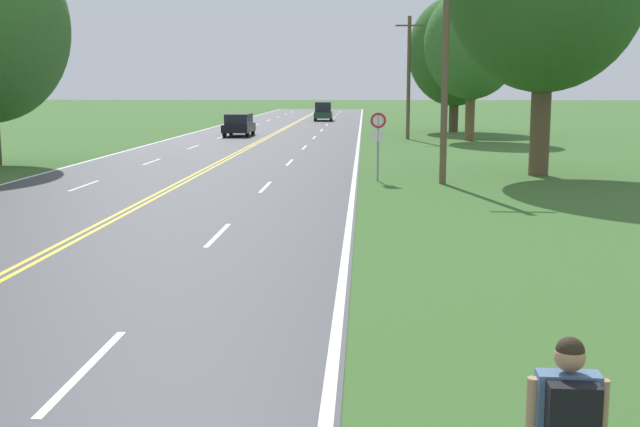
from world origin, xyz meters
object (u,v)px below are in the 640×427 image
at_px(tree_far_back, 472,44).
at_px(car_black_hatchback_approaching, 239,124).
at_px(car_dark_green_van_mid_near, 323,111).
at_px(traffic_sign, 378,129).
at_px(tree_left_verge, 455,52).

bearing_deg(tree_far_back, car_black_hatchback_approaching, 166.90).
relative_size(tree_far_back, car_dark_green_van_mid_near, 2.10).
bearing_deg(traffic_sign, tree_far_back, 74.64).
bearing_deg(car_dark_green_van_mid_near, tree_left_verge, 28.26).
xyz_separation_m(tree_far_back, car_black_hatchback_approaching, (-15.41, 3.59, -5.22)).
bearing_deg(tree_far_back, traffic_sign, -105.36).
relative_size(traffic_sign, car_dark_green_van_mid_near, 0.55).
distance_m(tree_left_verge, car_black_hatchback_approaching, 17.45).
height_order(traffic_sign, tree_far_back, tree_far_back).
xyz_separation_m(traffic_sign, car_black_hatchback_approaching, (-9.21, 26.17, -1.06)).
xyz_separation_m(traffic_sign, tree_left_verge, (6.24, 32.41, 4.11)).
height_order(tree_left_verge, car_dark_green_van_mid_near, tree_left_verge).
relative_size(tree_left_verge, car_black_hatchback_approaching, 2.40).
height_order(tree_left_verge, car_black_hatchback_approaching, tree_left_verge).
distance_m(tree_left_verge, car_dark_green_van_mid_near, 22.62).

